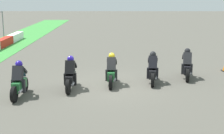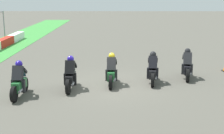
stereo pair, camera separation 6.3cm
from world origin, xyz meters
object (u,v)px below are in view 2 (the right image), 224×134
object	(u,v)px
rider_lane_a	(187,66)
rider_lane_e	(19,82)
rider_lane_b	(153,70)
rider_lane_d	(71,76)
rider_lane_c	(112,72)

from	to	relation	value
rider_lane_a	rider_lane_e	xyz separation A→B (m)	(-3.03, 7.53, 0.00)
rider_lane_b	rider_lane_e	xyz separation A→B (m)	(-2.15, 5.72, 0.00)
rider_lane_a	rider_lane_e	bearing A→B (deg)	120.57
rider_lane_d	rider_lane_b	bearing A→B (deg)	-71.82
rider_lane_c	rider_lane_e	xyz separation A→B (m)	(-1.77, 3.78, 0.00)
rider_lane_e	rider_lane_b	bearing A→B (deg)	-67.98
rider_lane_b	rider_lane_e	size ratio (longest dim) A/B	1.00
rider_lane_a	rider_lane_d	distance (m)	5.90
rider_lane_a	rider_lane_d	size ratio (longest dim) A/B	1.00
rider_lane_a	rider_lane_c	size ratio (longest dim) A/B	1.00
rider_lane_b	rider_lane_c	xyz separation A→B (m)	(-0.38, 1.94, 0.00)
rider_lane_b	rider_lane_e	world-z (taller)	same
rider_lane_a	rider_lane_e	world-z (taller)	same
rider_lane_a	rider_lane_c	distance (m)	3.96
rider_lane_d	rider_lane_e	world-z (taller)	same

